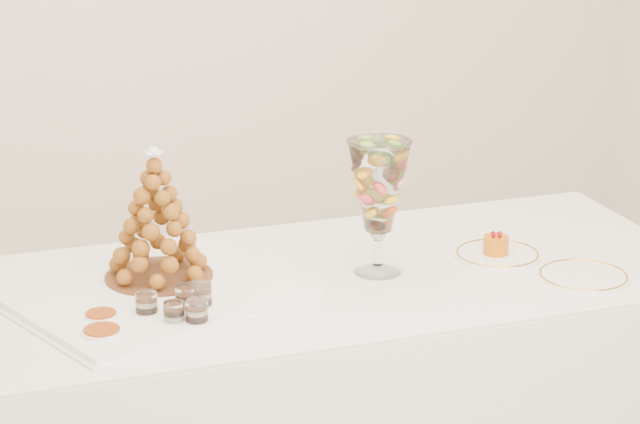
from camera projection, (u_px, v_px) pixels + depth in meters
name	position (u px, v px, depth m)	size (l,w,h in m)	color
buffet_table	(298.00, 421.00, 3.40)	(2.23, 0.99, 0.83)	white
lace_tray	(158.00, 295.00, 3.14)	(0.66, 0.50, 0.02)	white
macaron_vase	(379.00, 188.00, 3.25)	(0.17, 0.17, 0.36)	white
cake_plate	(497.00, 255.00, 3.43)	(0.24, 0.24, 0.01)	white
spare_plate	(583.00, 277.00, 3.27)	(0.24, 0.24, 0.01)	white
verrine_a	(147.00, 306.00, 3.00)	(0.05, 0.05, 0.07)	white
verrine_b	(187.00, 301.00, 3.03)	(0.06, 0.06, 0.08)	white
verrine_c	(200.00, 298.00, 3.05)	(0.06, 0.06, 0.08)	white
verrine_d	(174.00, 316.00, 2.96)	(0.05, 0.05, 0.07)	white
verrine_e	(197.00, 315.00, 2.95)	(0.05, 0.05, 0.07)	white
ramekin_back	(101.00, 319.00, 2.99)	(0.08, 0.08, 0.03)	white
ramekin_front	(102.00, 336.00, 2.89)	(0.09, 0.09, 0.03)	white
croquembouche	(156.00, 215.00, 3.17)	(0.28, 0.28, 0.35)	brown
mousse_cake	(496.00, 245.00, 3.42)	(0.07, 0.07, 0.06)	#CB6209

